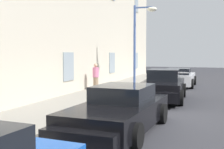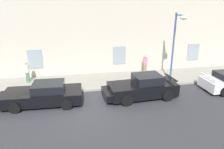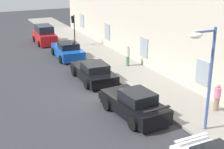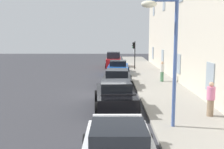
{
  "view_description": "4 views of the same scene",
  "coord_description": "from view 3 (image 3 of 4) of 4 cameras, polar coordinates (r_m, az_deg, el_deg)",
  "views": [
    {
      "loc": [
        -10.51,
        -2.08,
        2.29
      ],
      "look_at": [
        -0.97,
        1.37,
        1.57
      ],
      "focal_mm": 47.36,
      "sensor_mm": 36.0,
      "label": 1
    },
    {
      "loc": [
        -0.37,
        -11.55,
        5.95
      ],
      "look_at": [
        1.85,
        0.44,
        1.69
      ],
      "focal_mm": 33.97,
      "sensor_mm": 36.0,
      "label": 2
    },
    {
      "loc": [
        17.65,
        -7.52,
        7.86
      ],
      "look_at": [
        0.31,
        0.85,
        1.2
      ],
      "focal_mm": 52.02,
      "sensor_mm": 36.0,
      "label": 3
    },
    {
      "loc": [
        17.24,
        0.36,
        3.7
      ],
      "look_at": [
        0.3,
        0.29,
        1.29
      ],
      "focal_mm": 43.17,
      "sensor_mm": 36.0,
      "label": 4
    }
  ],
  "objects": [
    {
      "name": "ground_plane",
      "position": [
        20.74,
        -2.49,
        -3.23
      ],
      "size": [
        80.0,
        80.0,
        0.0
      ],
      "primitive_type": "plane",
      "color": "#333338"
    },
    {
      "name": "sidewalk",
      "position": [
        22.32,
        6.24,
        -1.49
      ],
      "size": [
        60.0,
        3.5,
        0.14
      ],
      "primitive_type": "cube",
      "color": "gray",
      "rests_on": "ground"
    },
    {
      "name": "sportscar_red_lead",
      "position": [
        28.64,
        -7.9,
        4.21
      ],
      "size": [
        4.8,
        2.3,
        1.42
      ],
      "color": "#144CB2",
      "rests_on": "ground"
    },
    {
      "name": "sportscar_yellow_flank",
      "position": [
        22.92,
        -3.44,
        0.51
      ],
      "size": [
        5.07,
        2.32,
        1.33
      ],
      "color": "black",
      "rests_on": "ground"
    },
    {
      "name": "sportscar_white_middle",
      "position": [
        17.62,
        3.63,
        -5.12
      ],
      "size": [
        4.81,
        2.29,
        1.5
      ],
      "color": "black",
      "rests_on": "ground"
    },
    {
      "name": "hatchback_parked",
      "position": [
        34.0,
        -11.79,
        6.75
      ],
      "size": [
        4.03,
        1.94,
        1.88
      ],
      "color": "red",
      "rests_on": "ground"
    },
    {
      "name": "traffic_light",
      "position": [
        31.79,
        -6.8,
        8.68
      ],
      "size": [
        0.44,
        0.36,
        3.03
      ],
      "color": "black",
      "rests_on": "sidewalk"
    },
    {
      "name": "street_lamp",
      "position": [
        15.18,
        15.93,
        2.3
      ],
      "size": [
        0.44,
        1.42,
        5.04
      ],
      "color": "#3F5999",
      "rests_on": "sidewalk"
    },
    {
      "name": "pedestrian_admiring",
      "position": [
        18.61,
        17.99,
        -3.78
      ],
      "size": [
        0.51,
        0.51,
        1.56
      ],
      "color": "#8C7259",
      "rests_on": "sidewalk"
    },
    {
      "name": "pedestrian_strolling",
      "position": [
        25.47,
        2.79,
        3.33
      ],
      "size": [
        0.46,
        0.46,
        1.6
      ],
      "color": "#4C7F59",
      "rests_on": "sidewalk"
    }
  ]
}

